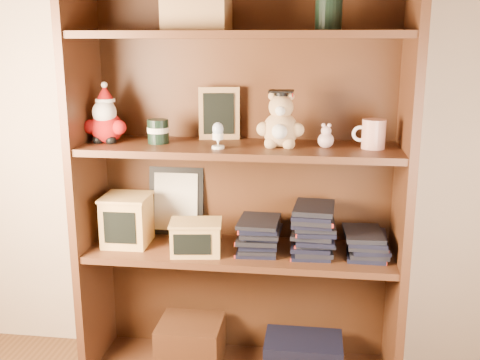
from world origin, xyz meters
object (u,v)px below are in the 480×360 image
object	(u,v)px
bookcase	(241,187)
grad_teddy_bear	(281,125)
teacher_mug	(373,134)
treats_box	(127,220)

from	to	relation	value
bookcase	grad_teddy_bear	distance (m)	0.30
bookcase	teacher_mug	size ratio (longest dim) A/B	13.78
teacher_mug	treats_box	bearing A→B (deg)	-179.95
bookcase	grad_teddy_bear	bearing A→B (deg)	-20.93
grad_teddy_bear	teacher_mug	world-z (taller)	grad_teddy_bear
teacher_mug	grad_teddy_bear	bearing A→B (deg)	-178.90
grad_teddy_bear	treats_box	distance (m)	0.70
teacher_mug	treats_box	xyz separation A→B (m)	(-0.91, -0.00, -0.35)
bookcase	treats_box	bearing A→B (deg)	-173.29
grad_teddy_bear	treats_box	xyz separation A→B (m)	(-0.59, 0.01, -0.38)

